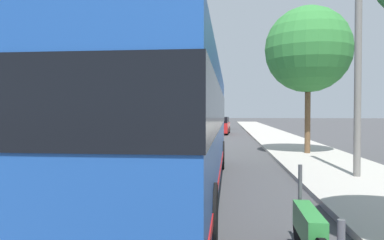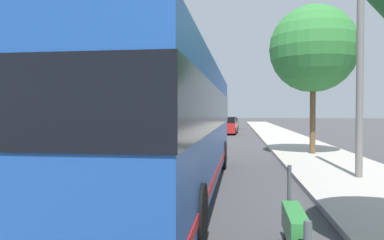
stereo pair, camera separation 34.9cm
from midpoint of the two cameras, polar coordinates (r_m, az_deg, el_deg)
name	(u,v)px [view 1 (the left image)]	position (r m, az deg, el deg)	size (l,w,h in m)	color
sidewalk_curb	(328,164)	(14.63, 19.99, -6.56)	(110.00, 3.60, 0.14)	#B2ADA3
lane_divider_line	(134,163)	(14.68, -9.84, -6.73)	(110.00, 0.16, 0.01)	silver
coach_bus	(173,122)	(9.33, -4.14, -0.31)	(12.08, 2.63, 3.17)	#1E4C9E
motorcycle_nearest_curb	(309,230)	(5.27, 15.98, -16.30)	(2.15, 0.26, 1.26)	black
car_far_distant	(221,123)	(42.86, 4.40, -0.52)	(4.15, 2.01, 1.38)	black
car_behind_bus	(219,126)	(33.20, 3.92, -0.93)	(4.43, 2.12, 1.57)	red
car_side_street	(174,122)	(46.30, -3.06, -0.28)	(4.67, 2.19, 1.55)	navy
car_ahead_same_lane	(188,121)	(52.68, -0.81, -0.18)	(4.19, 1.90, 1.35)	silver
roadside_tree_mid_block	(308,50)	(17.75, 17.24, 10.50)	(3.94, 3.94, 6.89)	brown
utility_pole	(358,34)	(11.93, 23.91, 12.33)	(0.20, 0.20, 8.72)	slate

